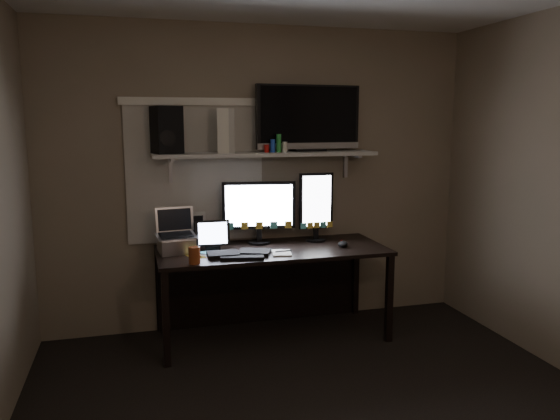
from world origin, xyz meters
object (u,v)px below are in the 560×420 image
object	(u,v)px
monitor_portrait	(316,207)
game_console	(226,131)
mouse	(343,244)
laptop	(176,232)
cup	(194,255)
tv	(308,118)
desk	(269,266)
tablet	(213,235)
monitor_landscape	(259,212)
speaker	(167,130)
keyboard	(239,253)

from	to	relation	value
monitor_portrait	game_console	xyz separation A→B (m)	(-0.74, 0.05, 0.63)
mouse	laptop	world-z (taller)	laptop
laptop	game_console	size ratio (longest dim) A/B	0.96
monitor_portrait	game_console	bearing A→B (deg)	173.76
cup	tv	size ratio (longest dim) A/B	0.13
desk	tablet	distance (m)	0.55
monitor_landscape	game_console	size ratio (longest dim) A/B	1.75
monitor_landscape	laptop	bearing A→B (deg)	-159.93
desk	laptop	world-z (taller)	laptop
cup	tv	distance (m)	1.50
laptop	mouse	bearing A→B (deg)	-13.67
mouse	game_console	bearing A→B (deg)	-179.64
speaker	keyboard	bearing A→B (deg)	-50.29
desk	tablet	world-z (taller)	tablet
mouse	speaker	bearing A→B (deg)	-172.96
cup	speaker	world-z (taller)	speaker
desk	keyboard	xyz separation A→B (m)	(-0.30, -0.27, 0.19)
tablet	game_console	xyz separation A→B (m)	(0.14, 0.13, 0.80)
monitor_portrait	speaker	distance (m)	1.36
monitor_portrait	game_console	size ratio (longest dim) A/B	1.70
cup	tv	bearing A→B (deg)	27.98
desk	laptop	xyz separation A→B (m)	(-0.74, -0.06, 0.34)
tv	tablet	bearing A→B (deg)	-174.26
laptop	cup	xyz separation A→B (m)	(0.10, -0.36, -0.11)
laptop	keyboard	bearing A→B (deg)	-31.85
mouse	monitor_landscape	bearing A→B (deg)	174.23
desk	tv	distance (m)	1.26
monitor_portrait	keyboard	distance (m)	0.83
cup	speaker	size ratio (longest dim) A/B	0.33
desk	tablet	xyz separation A→B (m)	(-0.46, -0.03, 0.29)
mouse	tablet	bearing A→B (deg)	-170.12
monitor_landscape	keyboard	world-z (taller)	monitor_landscape
monitor_portrait	monitor_landscape	bearing A→B (deg)	173.20
monitor_portrait	speaker	bearing A→B (deg)	175.75
game_console	mouse	bearing A→B (deg)	-1.80
monitor_portrait	cup	bearing A→B (deg)	-158.27
monitor_landscape	cup	bearing A→B (deg)	-131.65
monitor_landscape	monitor_portrait	world-z (taller)	monitor_portrait
monitor_portrait	keyboard	size ratio (longest dim) A/B	1.21
game_console	cup	bearing A→B (deg)	-104.19
monitor_landscape	speaker	xyz separation A→B (m)	(-0.72, 0.01, 0.67)
desk	speaker	world-z (taller)	speaker
tablet	cup	distance (m)	0.44
desk	tablet	bearing A→B (deg)	-176.39
monitor_landscape	cup	size ratio (longest dim) A/B	5.01
monitor_landscape	mouse	xyz separation A→B (m)	(0.62, -0.30, -0.24)
monitor_portrait	mouse	size ratio (longest dim) A/B	4.78
monitor_landscape	keyboard	bearing A→B (deg)	-116.39
monitor_portrait	laptop	size ratio (longest dim) A/B	1.77
monitor_portrait	tv	size ratio (longest dim) A/B	0.65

